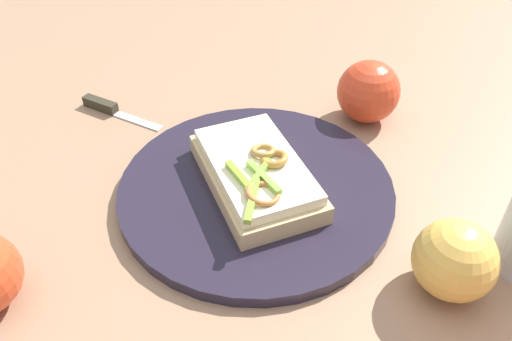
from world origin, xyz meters
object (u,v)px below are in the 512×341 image
at_px(apple_4, 455,260).
at_px(sandwich, 256,173).
at_px(plate, 256,189).
at_px(apple_2, 368,92).
at_px(knife, 110,109).

bearing_deg(apple_4, sandwich, 28.77).
distance_m(sandwich, apple_4, 0.22).
xyz_separation_m(plate, apple_2, (0.07, -0.20, 0.03)).
bearing_deg(plate, knife, 24.99).
relative_size(plate, sandwich, 1.72).
height_order(sandwich, apple_2, apple_2).
bearing_deg(apple_2, apple_4, 160.63).
bearing_deg(knife, apple_2, 26.63).
bearing_deg(sandwich, plate, -6.00).
height_order(plate, sandwich, sandwich).
bearing_deg(plate, sandwich, 170.24).
xyz_separation_m(plate, apple_4, (-0.19, -0.11, 0.03)).
distance_m(apple_4, knife, 0.48).
distance_m(apple_2, knife, 0.35).
bearing_deg(apple_2, sandwich, 110.39).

